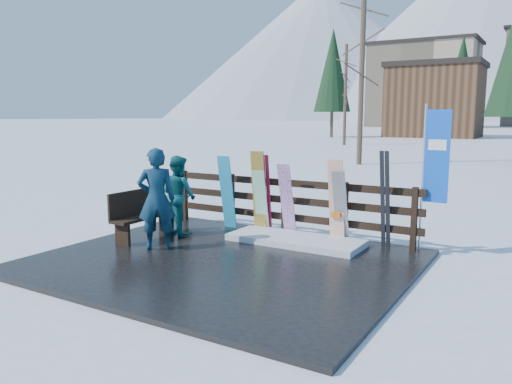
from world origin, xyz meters
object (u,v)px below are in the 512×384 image
Objects in this scene: snowboard_0 at (227,192)px; snowboard_4 at (341,207)px; snowboard_1 at (261,202)px; snowboard_5 at (336,202)px; person_front at (157,199)px; bench at (142,213)px; person_back at (179,195)px; rental_flag at (433,162)px; snowboard_3 at (287,200)px; snowboard_2 at (259,192)px.

snowboard_4 is (2.57, 0.00, -0.08)m from snowboard_0.
snowboard_1 is 1.65m from snowboard_5.
person_front reaches higher than snowboard_5.
person_back is at bearing 61.84° from bench.
snowboard_4 is 0.13m from snowboard_5.
snowboard_5 is 0.62× the size of rental_flag.
snowboard_3 is at bearing -174.29° from rental_flag.
snowboard_1 is 0.51× the size of rental_flag.
bench is at bearing -159.64° from rental_flag.
bench is 0.83m from person_back.
snowboard_2 is at bearing 180.00° from snowboard_5.
snowboard_4 is at bearing -170.25° from rental_flag.
snowboard_5 is at bearing -143.61° from person_back.
person_back is (-0.44, 1.13, -0.11)m from person_front.
snowboard_2 is 1.18× the size of snowboard_4.
person_back is (-4.69, -1.19, -0.80)m from rental_flag.
snowboard_2 is 0.65× the size of rental_flag.
snowboard_3 is 2.58m from person_front.
snowboard_0 is at bearing -180.00° from snowboard_3.
snowboard_0 is 1.10× the size of snowboard_4.
bench is 3.77m from snowboard_5.
rental_flag is at bearing 20.36° from bench.
snowboard_4 reaches higher than bench.
person_back is at bearing -145.60° from snowboard_2.
snowboard_1 is 0.83× the size of snowboard_5.
snowboard_0 reaches higher than snowboard_1.
rental_flag is (1.66, 0.27, 0.81)m from snowboard_5.
snowboard_0 is 1.44m from snowboard_3.
snowboard_4 is at bearing 0.00° from snowboard_5.
snowboard_4 is 3.26m from person_back.
bench is 0.93× the size of person_back.
rental_flag reaches higher than bench.
bench is at bearing -155.26° from snowboard_4.
bench is at bearing -154.71° from snowboard_5.
rental_flag reaches higher than snowboard_0.
person_front is at bearing -93.23° from snowboard_0.
person_back is (0.37, 0.68, 0.29)m from bench.
snowboard_3 reaches higher than snowboard_4.
bench is 5.50m from rental_flag.
snowboard_4 is (1.73, 0.00, 0.05)m from snowboard_1.
person_front is 1.14× the size of person_back.
snowboard_2 is 1.06× the size of person_back.
rental_flag is at bearing 3.73° from snowboard_0.
snowboard_1 is at bearing 180.00° from snowboard_4.
snowboard_2 is at bearing -154.77° from person_front.
person_back is (-3.12, -0.92, 0.10)m from snowboard_4.
snowboard_0 is at bearing 180.00° from snowboard_5.
person_back is at bearing -163.52° from snowboard_4.
person_front reaches higher than snowboard_3.
rental_flag is 1.62× the size of person_back.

